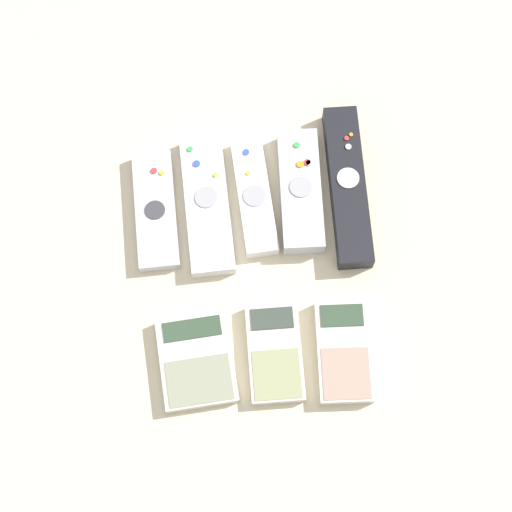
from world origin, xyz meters
TOP-DOWN VIEW (x-y plane):
  - ground_plane at (0.00, 0.00)m, footprint 3.00×3.00m
  - remote_0 at (-0.12, 0.12)m, footprint 0.05×0.16m
  - remote_1 at (-0.06, 0.12)m, footprint 0.06×0.19m
  - remote_2 at (0.01, 0.13)m, footprint 0.05×0.16m
  - remote_3 at (0.06, 0.13)m, footprint 0.06×0.17m
  - remote_4 at (0.13, 0.13)m, footprint 0.05×0.22m
  - calculator_0 at (-0.08, -0.08)m, footprint 0.09×0.12m
  - calculator_1 at (0.01, -0.08)m, footprint 0.07×0.12m
  - calculator_2 at (0.09, -0.08)m, footprint 0.07×0.13m

SIDE VIEW (x-z plane):
  - ground_plane at x=0.00m, z-range 0.00..0.00m
  - calculator_0 at x=-0.08m, z-range 0.00..0.02m
  - calculator_1 at x=0.01m, z-range 0.00..0.02m
  - remote_0 at x=-0.12m, z-range 0.00..0.02m
  - calculator_2 at x=0.09m, z-range 0.00..0.02m
  - remote_2 at x=0.01m, z-range 0.00..0.02m
  - remote_1 at x=-0.06m, z-range 0.00..0.02m
  - remote_4 at x=0.13m, z-range 0.00..0.03m
  - remote_3 at x=0.06m, z-range 0.00..0.03m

